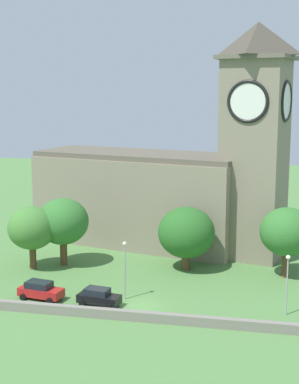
# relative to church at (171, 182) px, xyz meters

# --- Properties ---
(ground_plane) EXTENTS (200.00, 200.00, 0.00)m
(ground_plane) POSITION_rel_church_xyz_m (0.88, -8.00, -8.98)
(ground_plane) COLOR #517F42
(church) EXTENTS (36.46, 17.82, 29.73)m
(church) POSITION_rel_church_xyz_m (0.00, 0.00, 0.00)
(church) COLOR gray
(church) RESTS_ON ground
(quay_barrier) EXTENTS (47.99, 0.70, 0.94)m
(quay_barrier) POSITION_rel_church_xyz_m (0.88, -26.76, -8.51)
(quay_barrier) COLOR gray
(quay_barrier) RESTS_ON ground
(car_red) EXTENTS (4.92, 2.84, 1.88)m
(car_red) POSITION_rel_church_xyz_m (-9.71, -23.25, -8.03)
(car_red) COLOR red
(car_red) RESTS_ON ground
(car_black) EXTENTS (4.54, 2.63, 1.80)m
(car_black) POSITION_rel_church_xyz_m (-3.25, -23.75, -8.07)
(car_black) COLOR black
(car_black) RESTS_ON ground
(streetlamp_west_mid) EXTENTS (0.44, 0.44, 6.18)m
(streetlamp_west_mid) POSITION_rel_church_xyz_m (-1.10, -21.41, -4.78)
(streetlamp_west_mid) COLOR #9EA0A5
(streetlamp_west_mid) RESTS_ON ground
(streetlamp_central) EXTENTS (0.44, 0.44, 6.01)m
(streetlamp_central) POSITION_rel_church_xyz_m (15.24, -22.36, -4.88)
(streetlamp_central) COLOR #9EA0A5
(streetlamp_central) RESTS_ON ground
(tree_by_tower) EXTENTS (5.81, 5.81, 7.72)m
(tree_by_tower) POSITION_rel_church_xyz_m (-14.61, -13.73, -3.91)
(tree_by_tower) COLOR brown
(tree_by_tower) RESTS_ON ground
(tree_riverside_west) EXTENTS (6.25, 6.25, 8.22)m
(tree_riverside_west) POSITION_rel_church_xyz_m (15.40, -10.56, -3.61)
(tree_riverside_west) COLOR brown
(tree_riverside_west) RESTS_ON ground
(tree_riverside_east) EXTENTS (6.36, 6.36, 8.41)m
(tree_riverside_east) POSITION_rel_church_xyz_m (-11.49, -11.50, -3.47)
(tree_riverside_east) COLOR brown
(tree_riverside_east) RESTS_ON ground
(tree_churchyard) EXTENTS (6.84, 6.84, 7.70)m
(tree_churchyard) POSITION_rel_church_xyz_m (3.67, -10.22, -4.38)
(tree_churchyard) COLOR brown
(tree_churchyard) RESTS_ON ground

